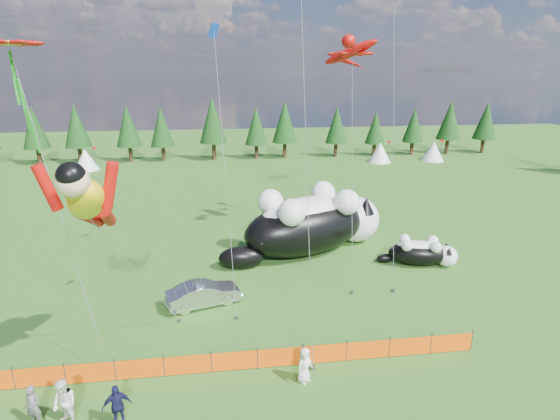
% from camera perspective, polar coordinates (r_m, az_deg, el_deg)
% --- Properties ---
extents(ground, '(160.00, 160.00, 0.00)m').
position_cam_1_polar(ground, '(22.90, -6.15, -15.54)').
color(ground, '#153C0A').
rests_on(ground, ground).
extents(safety_fence, '(22.06, 0.06, 1.10)m').
position_cam_1_polar(safety_fence, '(20.15, -5.94, -19.01)').
color(safety_fence, '#262626').
rests_on(safety_fence, ground).
extents(tree_line, '(90.00, 4.00, 8.00)m').
position_cam_1_polar(tree_line, '(64.72, -7.43, 10.06)').
color(tree_line, black).
rests_on(tree_line, ground).
extents(festival_tents, '(50.00, 3.20, 2.80)m').
position_cam_1_polar(festival_tents, '(61.22, 3.13, 7.28)').
color(festival_tents, white).
rests_on(festival_tents, ground).
extents(cat_large, '(12.33, 7.97, 4.68)m').
position_cam_1_polar(cat_large, '(31.23, 4.38, -1.56)').
color(cat_large, black).
rests_on(cat_large, ground).
extents(cat_small, '(5.19, 2.84, 1.91)m').
position_cam_1_polar(cat_small, '(30.90, 18.05, -5.25)').
color(cat_small, black).
rests_on(cat_small, ground).
extents(car, '(4.34, 2.53, 1.35)m').
position_cam_1_polar(car, '(25.08, -9.89, -10.74)').
color(car, silver).
rests_on(car, ground).
extents(spectator_a, '(0.68, 0.54, 1.65)m').
position_cam_1_polar(spectator_a, '(19.70, -29.54, -21.40)').
color(spectator_a, '#58575C').
rests_on(spectator_a, ground).
extents(spectator_b, '(1.08, 0.98, 1.91)m').
position_cam_1_polar(spectator_b, '(19.09, -26.31, -21.73)').
color(spectator_b, white).
rests_on(spectator_b, ground).
extents(spectator_c, '(1.15, 0.79, 1.78)m').
position_cam_1_polar(spectator_c, '(18.38, -20.52, -22.89)').
color(spectator_c, '#15173C').
rests_on(spectator_c, ground).
extents(spectator_e, '(0.93, 0.86, 1.59)m').
position_cam_1_polar(spectator_e, '(19.37, 3.23, -19.58)').
color(spectator_e, white).
rests_on(spectator_e, ground).
extents(superhero_kite, '(5.46, 6.65, 10.47)m').
position_cam_1_polar(superhero_kite, '(18.09, -23.99, 1.18)').
color(superhero_kite, yellow).
rests_on(superhero_kite, ground).
extents(gecko_kite, '(6.52, 12.86, 16.77)m').
position_cam_1_polar(gecko_kite, '(33.13, 9.18, 19.67)').
color(gecko_kite, '#B50B09').
rests_on(gecko_kite, ground).
extents(flower_kite, '(5.46, 6.48, 14.74)m').
position_cam_1_polar(flower_kite, '(23.09, -31.86, 17.61)').
color(flower_kite, '#B50B09').
rests_on(flower_kite, ground).
extents(diamond_kite_a, '(1.13, 6.99, 16.03)m').
position_cam_1_polar(diamond_kite_a, '(26.54, -8.53, 20.96)').
color(diamond_kite_a, '#0B39B2').
rests_on(diamond_kite_a, ground).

